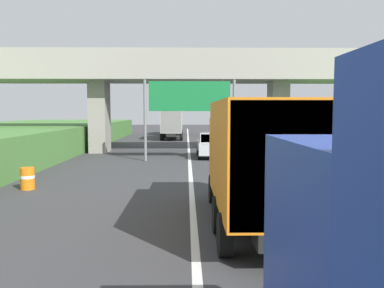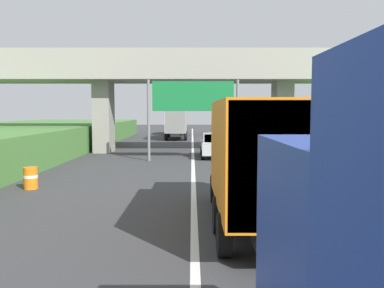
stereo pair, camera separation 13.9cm
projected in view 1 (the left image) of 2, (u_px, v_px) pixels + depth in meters
name	position (u px, v px, depth m)	size (l,w,h in m)	color
lane_centre_stripe	(190.00, 164.00, 23.32)	(0.20, 98.14, 0.01)	white
overpass_bridge	(189.00, 78.00, 30.08)	(40.00, 4.80, 7.70)	#9E998E
overhead_highway_sign	(190.00, 101.00, 24.82)	(5.88, 0.18, 5.20)	slate
speed_limit_sign	(377.00, 154.00, 15.45)	(0.60, 0.08, 2.23)	slate
truck_yellow	(172.00, 122.00, 44.71)	(2.44, 7.30, 3.44)	black
truck_orange	(256.00, 157.00, 10.69)	(2.44, 7.30, 3.44)	black
truck_black	(174.00, 121.00, 53.77)	(2.44, 7.30, 3.44)	black
car_green	(222.00, 128.00, 54.33)	(1.86, 4.10, 1.72)	#236B38
car_silver	(211.00, 145.00, 26.89)	(1.86, 4.10, 1.72)	#B2B5B7
construction_barrel_3	(28.00, 178.00, 15.85)	(0.57, 0.57, 0.90)	orange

